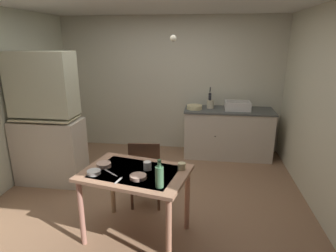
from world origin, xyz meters
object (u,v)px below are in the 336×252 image
dining_table (136,181)px  hutch_cabinet (47,124)px  serving_bowl_wide (104,165)px  glass_bottle (159,176)px  mixing_bowl_counter (194,107)px  chair_far_side (146,172)px  sink_basin (237,106)px  hand_pump (210,99)px  mug_dark (182,166)px

dining_table → hutch_cabinet: bearing=145.6°
dining_table → serving_bowl_wide: 0.39m
serving_bowl_wide → glass_bottle: 0.75m
mixing_bowl_counter → chair_far_side: mixing_bowl_counter is taller
sink_basin → glass_bottle: glass_bottle is taller
glass_bottle → dining_table: bearing=136.7°
hand_pump → dining_table: hand_pump is taller
mixing_bowl_counter → chair_far_side: (-0.52, -1.81, -0.45)m
hutch_cabinet → glass_bottle: hutch_cabinet is taller
sink_basin → mixing_bowl_counter: size_ratio=1.61×
hutch_cabinet → mug_dark: (2.05, -0.96, -0.09)m
mug_dark → mixing_bowl_counter: bearing=89.5°
hutch_cabinet → hand_pump: hutch_cabinet is taller
sink_basin → chair_far_side: size_ratio=0.49×
serving_bowl_wide → mixing_bowl_counter: bearing=70.1°
hutch_cabinet → mixing_bowl_counter: bearing=32.7°
mixing_bowl_counter → serving_bowl_wide: mixing_bowl_counter is taller
hutch_cabinet → serving_bowl_wide: size_ratio=12.61×
sink_basin → mixing_bowl_counter: bearing=-176.2°
mixing_bowl_counter → serving_bowl_wide: size_ratio=1.78×
sink_basin → serving_bowl_wide: size_ratio=2.87×
hutch_cabinet → chair_far_side: 1.68m
sink_basin → serving_bowl_wide: bearing=-123.9°
hand_pump → serving_bowl_wide: 2.70m
serving_bowl_wide → glass_bottle: bearing=-27.8°
chair_far_side → dining_table: bearing=-87.6°
hutch_cabinet → glass_bottle: 2.32m
sink_basin → glass_bottle: 2.90m
hand_pump → mug_dark: hand_pump is taller
mixing_bowl_counter → chair_far_side: bearing=-105.9°
hand_pump → mixing_bowl_counter: hand_pump is taller
hand_pump → dining_table: size_ratio=0.32×
hand_pump → glass_bottle: hand_pump is taller
dining_table → mug_dark: size_ratio=14.48×
sink_basin → mixing_bowl_counter: 0.76m
mixing_bowl_counter → glass_bottle: 2.70m
serving_bowl_wide → mug_dark: 0.83m
hand_pump → sink_basin: bearing=-5.3°
serving_bowl_wide → sink_basin: bearing=56.1°
dining_table → glass_bottle: glass_bottle is taller
hand_pump → serving_bowl_wide: (-1.12, -2.44, -0.25)m
chair_far_side → mug_dark: bearing=-44.4°
mug_dark → glass_bottle: 0.44m
chair_far_side → hutch_cabinet: bearing=162.9°
hutch_cabinet → mug_dark: size_ratio=23.30×
dining_table → mixing_bowl_counter: bearing=78.5°
dining_table → chair_far_side: 0.63m
glass_bottle → sink_basin: bearing=71.0°
hutch_cabinet → chair_far_side: hutch_cabinet is taller
hutch_cabinet → sink_basin: size_ratio=4.40×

